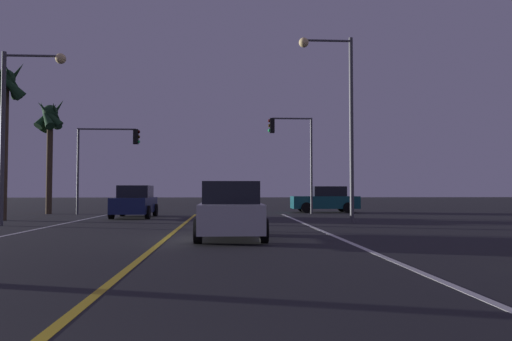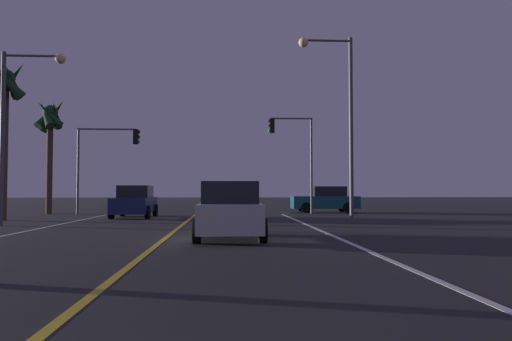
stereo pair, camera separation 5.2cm
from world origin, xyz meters
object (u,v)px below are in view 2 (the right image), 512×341
object	(u,v)px
street_lamp_left_mid	(19,112)
car_oncoming	(135,202)
car_crossing_side	(326,200)
palm_tree_left_far	(50,122)
traffic_light_near_right	(292,143)
traffic_light_near_left	(109,150)
street_lamp_right_far	(339,105)
car_lead_same_lane	(230,211)
palm_tree_left_mid	(5,94)

from	to	relation	value
street_lamp_left_mid	car_oncoming	bearing A→B (deg)	58.17
car_crossing_side	palm_tree_left_far	distance (m)	18.03
traffic_light_near_right	traffic_light_near_left	xyz separation A→B (m)	(-11.12, -0.00, -0.45)
street_lamp_right_far	car_oncoming	bearing A→B (deg)	-27.78
car_oncoming	street_lamp_left_mid	xyz separation A→B (m)	(-3.65, -5.88, 3.82)
traffic_light_near_left	car_oncoming	bearing A→B (deg)	-58.06
street_lamp_left_mid	traffic_light_near_left	bearing A→B (deg)	81.51
car_lead_same_lane	car_crossing_side	size ratio (longest dim) A/B	1.00
car_oncoming	car_crossing_side	bearing A→B (deg)	115.27
street_lamp_left_mid	palm_tree_left_far	size ratio (longest dim) A/B	0.99
traffic_light_near_left	palm_tree_left_mid	size ratio (longest dim) A/B	0.66
car_lead_same_lane	car_crossing_side	xyz separation A→B (m)	(6.38, 17.10, 0.00)
traffic_light_near_left	street_lamp_left_mid	world-z (taller)	street_lamp_left_mid
car_oncoming	traffic_light_near_left	xyz separation A→B (m)	(-2.24, 3.59, 3.08)
car_lead_same_lane	palm_tree_left_mid	world-z (taller)	palm_tree_left_mid
street_lamp_right_far	car_crossing_side	bearing A→B (deg)	-98.26
car_oncoming	street_lamp_left_mid	distance (m)	7.91
traffic_light_near_left	street_lamp_right_far	xyz separation A→B (m)	(12.05, -8.76, 1.32)
palm_tree_left_far	car_lead_same_lane	bearing A→B (deg)	-55.74
car_crossing_side	traffic_light_near_left	distance (m)	14.04
street_lamp_left_mid	palm_tree_left_far	distance (m)	10.56
car_oncoming	street_lamp_right_far	size ratio (longest dim) A/B	0.52
traffic_light_near_left	palm_tree_left_far	size ratio (longest dim) A/B	0.72
car_crossing_side	palm_tree_left_mid	world-z (taller)	palm_tree_left_mid
car_lead_same_lane	street_lamp_left_mid	distance (m)	11.10
palm_tree_left_mid	palm_tree_left_far	size ratio (longest dim) A/B	1.08
traffic_light_near_right	palm_tree_left_far	distance (m)	14.97
car_lead_same_lane	car_crossing_side	bearing A→B (deg)	-20.46
car_lead_same_lane	street_lamp_right_far	size ratio (longest dim) A/B	0.52
palm_tree_left_far	street_lamp_left_mid	bearing A→B (deg)	-77.05
car_crossing_side	palm_tree_left_far	size ratio (longest dim) A/B	0.60
traffic_light_near_right	car_lead_same_lane	bearing A→B (deg)	75.67
palm_tree_left_mid	traffic_light_near_left	bearing A→B (deg)	58.62
car_crossing_side	traffic_light_near_left	xyz separation A→B (m)	(-13.58, -1.76, 3.08)
palm_tree_left_far	car_crossing_side	bearing A→B (deg)	3.27
palm_tree_left_mid	palm_tree_left_far	world-z (taller)	palm_tree_left_mid
street_lamp_right_far	traffic_light_near_right	bearing A→B (deg)	-83.91
traffic_light_near_left	palm_tree_left_mid	bearing A→B (deg)	-121.38
street_lamp_right_far	palm_tree_left_far	world-z (taller)	street_lamp_right_far
street_lamp_left_mid	palm_tree_left_mid	size ratio (longest dim) A/B	0.92
car_lead_same_lane	car_oncoming	bearing A→B (deg)	22.91
car_oncoming	car_lead_same_lane	distance (m)	12.76
car_crossing_side	street_lamp_left_mid	world-z (taller)	street_lamp_left_mid
car_crossing_side	palm_tree_left_far	world-z (taller)	palm_tree_left_far
street_lamp_left_mid	palm_tree_left_far	bearing A→B (deg)	102.95
street_lamp_right_far	palm_tree_left_mid	xyz separation A→B (m)	(-15.62, 2.91, 0.87)
traffic_light_near_right	palm_tree_left_far	size ratio (longest dim) A/B	0.82
car_crossing_side	street_lamp_right_far	size ratio (longest dim) A/B	0.52
car_lead_same_lane	traffic_light_near_right	bearing A→B (deg)	-14.33
car_lead_same_lane	traffic_light_near_left	size ratio (longest dim) A/B	0.83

